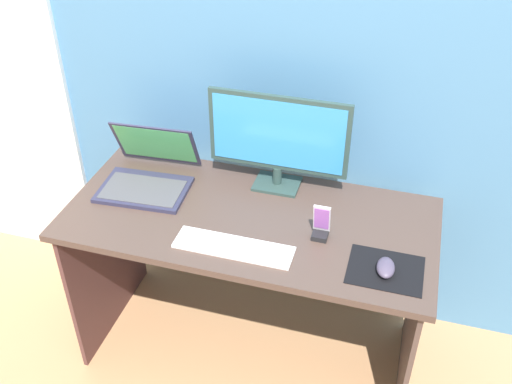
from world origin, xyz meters
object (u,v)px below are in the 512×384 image
monitor (278,138)px  laptop (148,174)px  keyboard_external (235,248)px  mouse (386,268)px  phone_in_dock (321,226)px

monitor → laptop: (-0.50, -0.13, -0.17)m
keyboard_external → mouse: (0.52, 0.03, 0.02)m
monitor → keyboard_external: bearing=-96.0°
monitor → phone_in_dock: monitor is taller
keyboard_external → mouse: 0.52m
keyboard_external → phone_in_dock: size_ratio=3.05×
mouse → laptop: bearing=160.8°
keyboard_external → laptop: bearing=148.6°
laptop → mouse: size_ratio=3.65×
laptop → keyboard_external: bearing=-31.6°
monitor → mouse: bearing=-39.3°
monitor → phone_in_dock: (0.23, -0.27, -0.17)m
laptop → phone_in_dock: laptop is taller
monitor → laptop: bearing=-165.0°
mouse → phone_in_dock: phone_in_dock is taller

